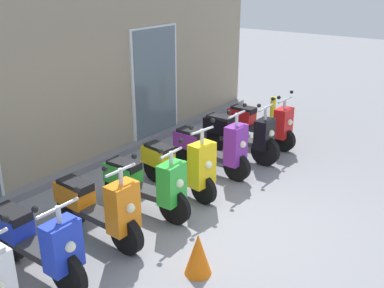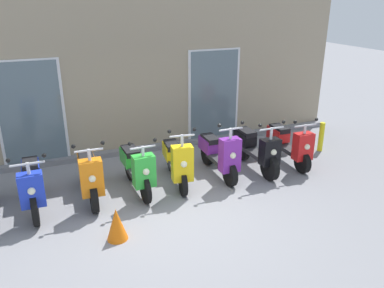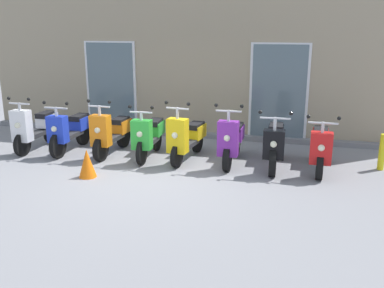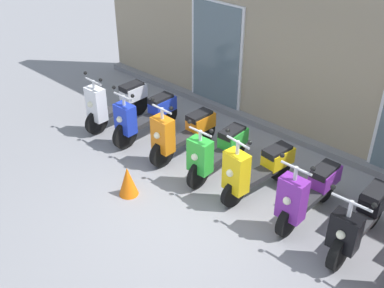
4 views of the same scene
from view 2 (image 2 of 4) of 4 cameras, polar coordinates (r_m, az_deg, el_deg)
name	(u,v)px [view 2 (image 2 of 4)]	position (r m, az deg, el deg)	size (l,w,h in m)	color
ground_plane	(177,215)	(6.66, -2.19, -10.40)	(40.00, 40.00, 0.00)	gray
storefront_facade	(127,68)	(8.92, -9.66, 10.99)	(10.80, 0.50, 4.03)	gray
scooter_blue	(32,184)	(7.14, -22.56, -5.48)	(0.58, 1.62, 1.19)	black
scooter_orange	(89,175)	(7.19, -14.94, -4.39)	(0.53, 1.58, 1.25)	black
scooter_green	(137,167)	(7.27, -8.18, -3.41)	(0.52, 1.55, 1.19)	black
scooter_yellow	(177,160)	(7.50, -2.27, -2.43)	(0.57, 1.57, 1.29)	black
scooter_purple	(219,154)	(7.85, 4.03, -1.42)	(0.55, 1.57, 1.28)	black
scooter_black	(256,149)	(8.20, 9.42, -0.72)	(0.61, 1.64, 1.21)	black
scooter_red	(289,144)	(8.66, 14.19, 0.06)	(0.58, 1.53, 1.16)	black
curb_bollard	(321,137)	(9.62, 18.56, 1.01)	(0.12, 0.12, 0.70)	yellow
traffic_cone	(117,224)	(6.04, -11.08, -11.54)	(0.32, 0.32, 0.52)	orange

